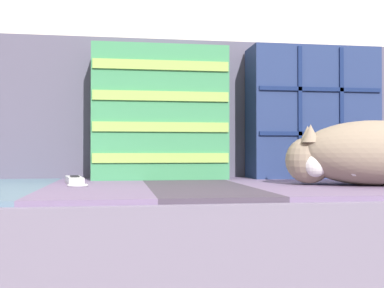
{
  "coord_description": "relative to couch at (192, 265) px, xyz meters",
  "views": [
    {
      "loc": [
        -0.19,
        -1.1,
        0.49
      ],
      "look_at": [
        -0.01,
        0.05,
        0.51
      ],
      "focal_mm": 45.0,
      "sensor_mm": 36.0,
      "label": 1
    }
  ],
  "objects": [
    {
      "name": "couch",
      "position": [
        0.0,
        0.0,
        0.0
      ],
      "size": [
        1.77,
        0.85,
        0.41
      ],
      "color": "brown",
      "rests_on": "ground_plane"
    },
    {
      "name": "sofa_backrest",
      "position": [
        -0.0,
        0.36,
        0.43
      ],
      "size": [
        1.73,
        0.14,
        0.44
      ],
      "color": "#514C60",
      "rests_on": "couch"
    },
    {
      "name": "throw_pillow_quilted",
      "position": [
        0.41,
        0.21,
        0.41
      ],
      "size": [
        0.4,
        0.14,
        0.4
      ],
      "color": "navy",
      "rests_on": "couch"
    },
    {
      "name": "throw_pillow_striped",
      "position": [
        -0.07,
        0.21,
        0.41
      ],
      "size": [
        0.4,
        0.14,
        0.39
      ],
      "color": "#3D8956",
      "rests_on": "couch"
    },
    {
      "name": "sleeping_cat",
      "position": [
        0.4,
        -0.13,
        0.28
      ],
      "size": [
        0.42,
        0.31,
        0.16
      ],
      "color": "gray",
      "rests_on": "couch"
    },
    {
      "name": "game_remote_near",
      "position": [
        -0.3,
        0.02,
        0.22
      ],
      "size": [
        0.07,
        0.19,
        0.02
      ],
      "color": "white",
      "rests_on": "couch"
    }
  ]
}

